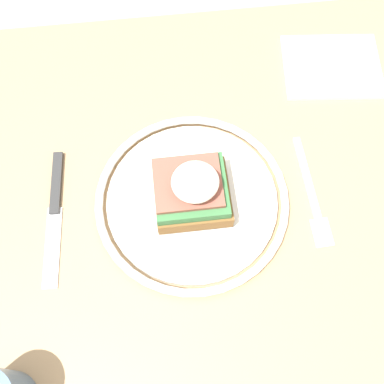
{
  "coord_description": "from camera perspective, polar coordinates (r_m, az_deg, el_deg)",
  "views": [
    {
      "loc": [
        0.04,
        0.21,
        1.3
      ],
      "look_at": [
        0.02,
        -0.01,
        0.78
      ],
      "focal_mm": 45.0,
      "sensor_mm": 36.0,
      "label": 1
    }
  ],
  "objects": [
    {
      "name": "ground_plane",
      "position": [
        1.32,
        0.88,
        -14.02
      ],
      "size": [
        6.0,
        6.0,
        0.0
      ],
      "primitive_type": "plane",
      "color": "#9E9993"
    },
    {
      "name": "dining_table",
      "position": [
        0.73,
        1.55,
        -6.29
      ],
      "size": [
        0.91,
        0.65,
        0.74
      ],
      "color": "tan",
      "rests_on": "ground_plane"
    },
    {
      "name": "plate",
      "position": [
        0.6,
        -0.0,
        -1.04
      ],
      "size": [
        0.24,
        0.24,
        0.02
      ],
      "color": "silver",
      "rests_on": "dining_table"
    },
    {
      "name": "sandwich",
      "position": [
        0.56,
        -0.01,
        0.31
      ],
      "size": [
        0.09,
        0.08,
        0.08
      ],
      "color": "brown",
      "rests_on": "plate"
    },
    {
      "name": "fork",
      "position": [
        0.62,
        14.01,
        -0.5
      ],
      "size": [
        0.02,
        0.15,
        0.0
      ],
      "color": "silver",
      "rests_on": "dining_table"
    },
    {
      "name": "knife",
      "position": [
        0.62,
        -15.92,
        -1.66
      ],
      "size": [
        0.03,
        0.18,
        0.01
      ],
      "color": "#2D2D2D",
      "rests_on": "dining_table"
    },
    {
      "name": "napkin",
      "position": [
        0.73,
        16.22,
        14.09
      ],
      "size": [
        0.15,
        0.12,
        0.01
      ],
      "primitive_type": "cube",
      "rotation": [
        0.0,
        0.0,
        -0.09
      ],
      "color": "white",
      "rests_on": "dining_table"
    }
  ]
}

